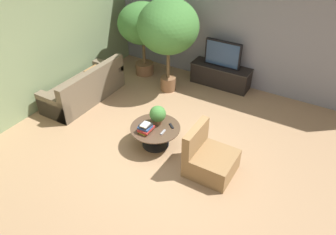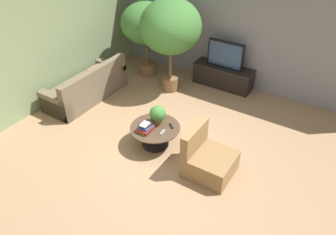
# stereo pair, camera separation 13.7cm
# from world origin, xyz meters

# --- Properties ---
(ground_plane) EXTENTS (24.00, 24.00, 0.00)m
(ground_plane) POSITION_xyz_m (0.00, 0.00, 0.00)
(ground_plane) COLOR #9E7A56
(back_wall_stone) EXTENTS (7.40, 0.12, 3.00)m
(back_wall_stone) POSITION_xyz_m (0.00, 3.26, 1.50)
(back_wall_stone) COLOR gray
(back_wall_stone) RESTS_ON ground
(side_wall_left) EXTENTS (0.12, 7.40, 3.00)m
(side_wall_left) POSITION_xyz_m (-3.26, 0.20, 1.50)
(side_wall_left) COLOR gray
(side_wall_left) RESTS_ON ground
(media_console) EXTENTS (1.50, 0.50, 0.53)m
(media_console) POSITION_xyz_m (-0.14, 2.94, 0.27)
(media_console) COLOR black
(media_console) RESTS_ON ground
(television) EXTENTS (0.91, 0.13, 0.65)m
(television) POSITION_xyz_m (-0.14, 2.94, 0.85)
(television) COLOR black
(television) RESTS_ON media_console
(coffee_table) EXTENTS (0.96, 0.96, 0.42)m
(coffee_table) POSITION_xyz_m (-0.27, 0.11, 0.29)
(coffee_table) COLOR black
(coffee_table) RESTS_ON ground
(couch_by_wall) EXTENTS (0.84, 2.05, 0.84)m
(couch_by_wall) POSITION_xyz_m (-2.59, 0.68, 0.29)
(couch_by_wall) COLOR brown
(couch_by_wall) RESTS_ON ground
(armchair_wicker) EXTENTS (0.80, 0.76, 0.86)m
(armchair_wicker) POSITION_xyz_m (0.92, -0.02, 0.27)
(armchair_wicker) COLOR olive
(armchair_wicker) RESTS_ON ground
(potted_palm_tall) EXTENTS (1.25, 1.25, 1.90)m
(potted_palm_tall) POSITION_xyz_m (-2.14, 2.49, 1.33)
(potted_palm_tall) COLOR brown
(potted_palm_tall) RESTS_ON ground
(potted_palm_corner) EXTENTS (1.39, 1.39, 2.24)m
(potted_palm_corner) POSITION_xyz_m (-1.15, 2.07, 1.59)
(potted_palm_corner) COLOR brown
(potted_palm_corner) RESTS_ON ground
(potted_plant_tabletop) EXTENTS (0.32, 0.32, 0.38)m
(potted_plant_tabletop) POSITION_xyz_m (-0.30, 0.24, 0.63)
(potted_plant_tabletop) COLOR brown
(potted_plant_tabletop) RESTS_ON coffee_table
(book_stack) EXTENTS (0.24, 0.30, 0.18)m
(book_stack) POSITION_xyz_m (-0.36, -0.08, 0.50)
(book_stack) COLOR gold
(book_stack) RESTS_ON coffee_table
(remote_black) EXTENTS (0.15, 0.13, 0.02)m
(remote_black) POSITION_xyz_m (-0.02, 0.30, 0.43)
(remote_black) COLOR black
(remote_black) RESTS_ON coffee_table
(remote_silver) EXTENTS (0.05, 0.16, 0.02)m
(remote_silver) POSITION_xyz_m (-0.06, 0.05, 0.43)
(remote_silver) COLOR gray
(remote_silver) RESTS_ON coffee_table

